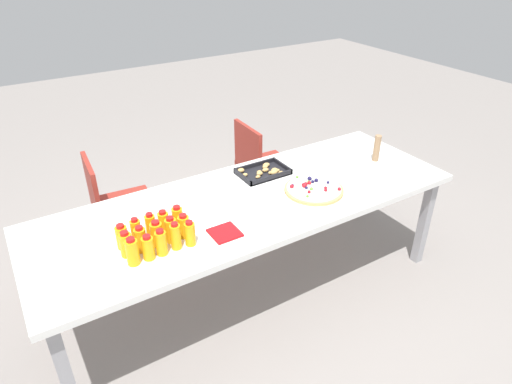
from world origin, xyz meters
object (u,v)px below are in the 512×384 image
Objects in this scene: juice_bottle_11 at (136,231)px; napkin_stack at (225,233)px; chair_far_left at (114,202)px; juice_bottle_13 at (164,223)px; party_table at (250,207)px; juice_bottle_14 at (178,219)px; fruit_pizza at (314,189)px; snack_tray at (263,172)px; juice_bottle_4 at (190,234)px; juice_bottle_6 at (141,239)px; juice_bottle_1 at (148,248)px; cardboard_tube at (377,148)px; juice_bottle_3 at (176,236)px; plate_stack at (262,201)px; juice_bottle_0 at (132,252)px; juice_bottle_8 at (171,230)px; juice_bottle_10 at (122,237)px; juice_bottle_5 at (126,244)px; juice_bottle_7 at (157,234)px; juice_bottle_2 at (161,243)px; juice_bottle_12 at (151,226)px; juice_bottle_9 at (184,226)px; chair_far_right at (261,162)px.

juice_bottle_11 is 0.98× the size of napkin_stack.
juice_bottle_13 reaches higher than chair_far_left.
party_table is 17.91× the size of juice_bottle_14.
fruit_pizza is 0.38m from snack_tray.
juice_bottle_4 is 0.98× the size of juice_bottle_6.
chair_far_left is at bearing 97.89° from juice_bottle_4.
juice_bottle_1 is 1.05m from snack_tray.
juice_bottle_11 is 1.72m from cardboard_tube.
plate_stack is (0.60, 0.14, -0.06)m from juice_bottle_3.
juice_bottle_14 is (0.30, 0.15, -0.00)m from juice_bottle_0.
napkin_stack is at bearing -12.25° from juice_bottle_6.
juice_bottle_8 reaches higher than juice_bottle_10.
juice_bottle_13 is (0.22, 0.07, 0.00)m from juice_bottle_5.
chair_far_left is 5.97× the size of juice_bottle_5.
juice_bottle_10 is 0.83m from plate_stack.
juice_bottle_7 is 0.35m from napkin_stack.
juice_bottle_2 is at bearing -167.64° from plate_stack.
snack_tray is (0.88, 0.45, -0.05)m from juice_bottle_2.
chair_far_left is 2.58× the size of snack_tray.
juice_bottle_8 is 0.24m from juice_bottle_10.
fruit_pizza is at bearing -2.63° from juice_bottle_10.
juice_bottle_7 is 0.98× the size of juice_bottle_12.
juice_bottle_2 is at bearing -91.80° from juice_bottle_12.
juice_bottle_0 reaches higher than chair_far_left.
juice_bottle_2 is (-0.64, -0.22, 0.12)m from party_table.
cardboard_tube reaches higher than juice_bottle_9.
fruit_pizza is (0.94, 0.03, -0.06)m from juice_bottle_8.
chair_far_left is 0.96m from juice_bottle_8.
juice_bottle_2 reaches higher than plate_stack.
juice_bottle_13 is (0.22, 0.15, -0.00)m from juice_bottle_0.
juice_bottle_1 is 0.89× the size of napkin_stack.
juice_bottle_7 is at bearing 175.05° from juice_bottle_8.
juice_bottle_1 is at bearing -62.10° from juice_bottle_10.
plate_stack is (0.67, 0.07, -0.06)m from juice_bottle_7.
fruit_pizza is at bearing 9.27° from napkin_stack.
juice_bottle_4 is (0.15, -0.00, -0.00)m from juice_bottle_2.
juice_bottle_2 is at bearing -27.67° from juice_bottle_5.
juice_bottle_6 is at bearing 160.48° from juice_bottle_4.
juice_bottle_7 reaches higher than plate_stack.
juice_bottle_3 is at bearing 4.88° from juice_bottle_2.
juice_bottle_6 is 0.99× the size of juice_bottle_7.
chair_far_left is (-0.63, 0.77, -0.17)m from party_table.
cardboard_tube is (1.64, -0.78, 0.31)m from chair_far_left.
plate_stack reaches higher than party_table.
juice_bottle_14 reaches higher than plate_stack.
juice_bottle_14 is (0.22, 0.15, 0.00)m from juice_bottle_1.
juice_bottle_6 is at bearing -1.39° from chair_far_left.
chair_far_right is 1.54m from juice_bottle_11.
juice_bottle_0 and juice_bottle_12 have the same top height.
juice_bottle_8 is (0.23, -0.01, 0.00)m from juice_bottle_5.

